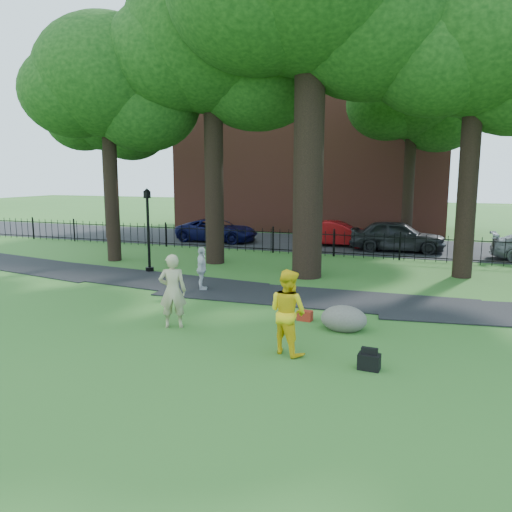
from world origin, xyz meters
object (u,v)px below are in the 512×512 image
at_px(red_sedan, 337,234).
at_px(boulder, 344,317).
at_px(man, 288,312).
at_px(woman, 173,291).
at_px(lamppost, 148,231).

bearing_deg(red_sedan, boulder, -170.21).
distance_m(man, red_sedan, 16.53).
height_order(man, red_sedan, man).
xyz_separation_m(woman, lamppost, (-4.50, 6.03, 0.67)).
bearing_deg(boulder, woman, -162.61).
height_order(boulder, lamppost, lamppost).
height_order(woman, boulder, woman).
xyz_separation_m(woman, man, (3.26, -0.76, -0.02)).
bearing_deg(man, boulder, -87.17).
relative_size(man, lamppost, 0.56).
xyz_separation_m(man, red_sedan, (-2.16, 16.38, -0.26)).
xyz_separation_m(boulder, red_sedan, (-3.01, 14.33, 0.33)).
height_order(man, lamppost, lamppost).
distance_m(man, boulder, 2.30).
bearing_deg(man, woman, 12.24).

